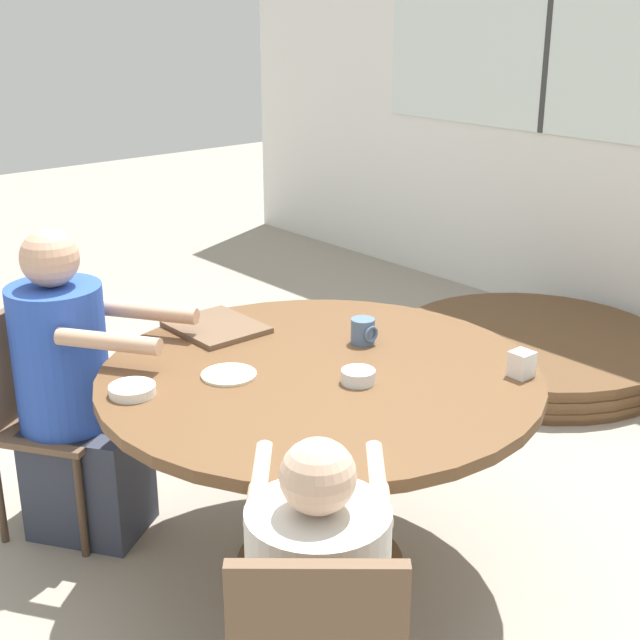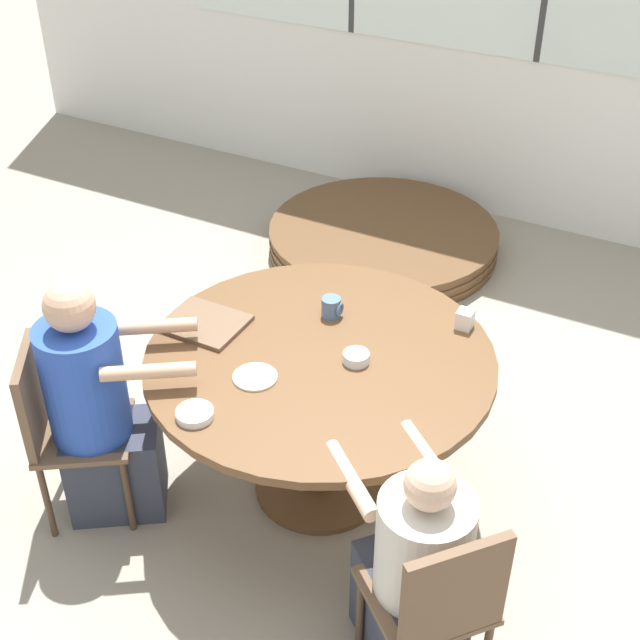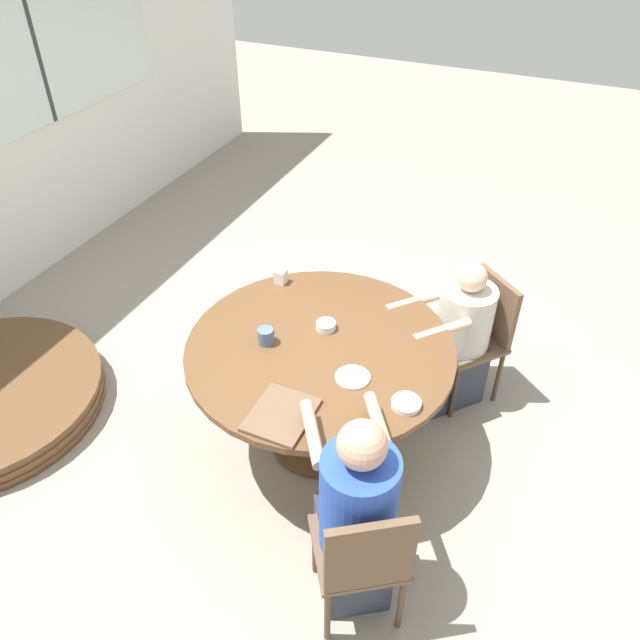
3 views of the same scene
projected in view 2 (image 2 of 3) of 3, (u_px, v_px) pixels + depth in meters
name	position (u px, v px, depth m)	size (l,w,h in m)	color
ground_plane	(320.00, 486.00, 4.14)	(16.00, 16.00, 0.00)	gray
wall_back_with_windows	(545.00, 12.00, 5.47)	(8.40, 0.08, 2.80)	silver
dining_table	(320.00, 381.00, 3.79)	(1.47, 1.47, 0.77)	brown
chair_for_woman_green_shirt	(439.00, 600.00, 3.00)	(0.56, 0.56, 0.86)	brown
chair_for_man_blue_shirt	(59.00, 419.00, 3.76)	(0.55, 0.55, 0.86)	brown
person_woman_green_shirt	(415.00, 574.00, 3.17)	(0.68, 0.65, 1.02)	#333847
person_man_blue_shirt	(99.00, 414.00, 3.76)	(0.69, 0.62, 1.18)	#333847
food_tray_dark	(205.00, 323.00, 3.88)	(0.34, 0.28, 0.02)	brown
coffee_mug	(332.00, 307.00, 3.92)	(0.09, 0.09, 0.09)	slate
milk_carton_small	(465.00, 319.00, 3.85)	(0.07, 0.07, 0.09)	silver
bowl_white_shallow	(356.00, 357.00, 3.66)	(0.11, 0.11, 0.04)	silver
bowl_cereal	(195.00, 414.00, 3.38)	(0.15, 0.15, 0.03)	white
plate_tortillas	(255.00, 377.00, 3.58)	(0.18, 0.18, 0.01)	beige
folded_table_stack	(383.00, 240.00, 5.85)	(1.50, 1.50, 0.18)	brown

